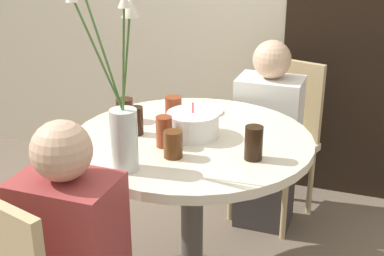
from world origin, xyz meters
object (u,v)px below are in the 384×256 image
object	(u,v)px
birthday_cake	(194,124)
drink_glass_3	(136,121)
drink_glass_2	(173,110)
drink_glass_1	(164,132)
drink_glass_5	(125,110)
drink_glass_0	(254,143)
side_plate	(206,112)
chair_far_back	(281,132)
flower_vase	(122,117)
drink_glass_4	(172,144)
person_woman	(267,142)

from	to	relation	value
birthday_cake	drink_glass_3	xyz separation A→B (m)	(-0.24, -0.06, 0.01)
drink_glass_2	drink_glass_1	bearing A→B (deg)	-76.76
birthday_cake	drink_glass_5	distance (m)	0.37
drink_glass_0	drink_glass_3	distance (m)	0.54
side_plate	drink_glass_3	xyz separation A→B (m)	(-0.20, -0.36, 0.06)
birthday_cake	drink_glass_5	size ratio (longest dim) A/B	2.13
drink_glass_5	chair_far_back	bearing A→B (deg)	51.60
birthday_cake	flower_vase	world-z (taller)	flower_vase
birthday_cake	drink_glass_2	xyz separation A→B (m)	(-0.14, 0.11, 0.01)
birthday_cake	chair_far_back	bearing A→B (deg)	73.99
birthday_cake	drink_glass_2	distance (m)	0.18
drink_glass_3	drink_glass_1	bearing A→B (deg)	-25.87
drink_glass_3	drink_glass_2	bearing A→B (deg)	59.66
drink_glass_0	drink_glass_3	xyz separation A→B (m)	(-0.54, 0.08, -0.01)
chair_far_back	birthday_cake	bearing A→B (deg)	-89.95
drink_glass_2	drink_glass_4	world-z (taller)	drink_glass_2
chair_far_back	person_woman	bearing A→B (deg)	-90.00
drink_glass_3	drink_glass_0	bearing A→B (deg)	-8.13
birthday_cake	drink_glass_1	size ratio (longest dim) A/B	1.74
drink_glass_0	side_plate	bearing A→B (deg)	128.10
drink_glass_2	drink_glass_4	distance (m)	0.37
drink_glass_1	drink_glass_5	distance (m)	0.35
birthday_cake	drink_glass_4	size ratio (longest dim) A/B	2.06
drink_glass_2	drink_glass_3	distance (m)	0.20
chair_far_back	birthday_cake	distance (m)	0.91
flower_vase	person_woman	bearing A→B (deg)	73.27
birthday_cake	drink_glass_1	bearing A→B (deg)	-118.37
drink_glass_1	person_woman	world-z (taller)	person_woman
drink_glass_0	drink_glass_2	world-z (taller)	drink_glass_0
drink_glass_0	drink_glass_5	distance (m)	0.69
drink_glass_5	person_woman	world-z (taller)	person_woman
drink_glass_1	drink_glass_3	distance (m)	0.18
flower_vase	side_plate	distance (m)	0.73
chair_far_back	side_plate	size ratio (longest dim) A/B	5.38
drink_glass_3	drink_glass_5	size ratio (longest dim) A/B	1.18
chair_far_back	drink_glass_4	distance (m)	1.12
drink_glass_2	drink_glass_5	distance (m)	0.23
side_plate	flower_vase	bearing A→B (deg)	-97.19
chair_far_back	drink_glass_5	xyz separation A→B (m)	(-0.60, -0.75, 0.32)
drink_glass_0	drink_glass_1	world-z (taller)	drink_glass_0
side_plate	drink_glass_2	xyz separation A→B (m)	(-0.09, -0.18, 0.06)
side_plate	drink_glass_2	distance (m)	0.21
chair_far_back	drink_glass_3	size ratio (longest dim) A/B	7.31
chair_far_back	drink_glass_4	size ratio (longest dim) A/B	8.36
chair_far_back	flower_vase	xyz separation A→B (m)	(-0.37, -1.22, 0.48)
drink_glass_2	side_plate	bearing A→B (deg)	62.10
drink_glass_0	chair_far_back	bearing A→B (deg)	93.60
side_plate	drink_glass_5	world-z (taller)	drink_glass_5
chair_far_back	drink_glass_3	xyz separation A→B (m)	(-0.48, -0.89, 0.33)
drink_glass_0	drink_glass_2	distance (m)	0.50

